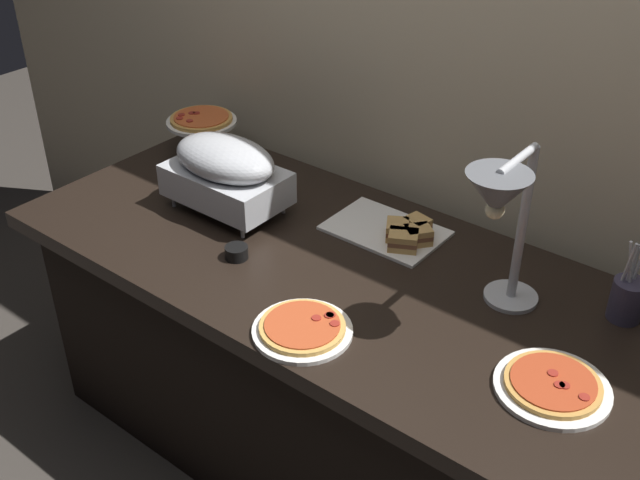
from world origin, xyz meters
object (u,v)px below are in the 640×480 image
sauce_cup_near (237,252)px  heat_lamp (501,206)px  pizza_plate_center (553,386)px  pizza_plate_raised_stand (202,124)px  sandwich_platter (398,232)px  chafing_dish (226,171)px  pizza_plate_front (303,329)px  utensil_holder (627,298)px

sauce_cup_near → heat_lamp: bearing=13.1°
sauce_cup_near → pizza_plate_center: bearing=3.2°
pizza_plate_center → pizza_plate_raised_stand: bearing=166.1°
sandwich_platter → sauce_cup_near: sandwich_platter is taller
chafing_dish → sauce_cup_near: 0.30m
pizza_plate_raised_stand → pizza_plate_center: bearing=-13.9°
chafing_dish → sauce_cup_near: chafing_dish is taller
pizza_plate_front → pizza_plate_raised_stand: (-0.91, 0.56, 0.10)m
sandwich_platter → pizza_plate_raised_stand: bearing=176.6°
sandwich_platter → utensil_holder: (0.65, 0.04, 0.04)m
chafing_dish → pizza_plate_front: 0.66m
pizza_plate_raised_stand → heat_lamp: bearing=-11.6°
pizza_plate_front → pizza_plate_raised_stand: 1.08m
sandwich_platter → utensil_holder: size_ratio=1.47×
heat_lamp → pizza_plate_front: 0.56m
pizza_plate_front → utensil_holder: 0.81m
pizza_plate_front → utensil_holder: utensil_holder is taller
chafing_dish → pizza_plate_front: size_ratio=1.48×
pizza_plate_front → sandwich_platter: size_ratio=0.74×
utensil_holder → sandwich_platter: bearing=-176.5°
heat_lamp → pizza_plate_front: (-0.33, -0.30, -0.33)m
pizza_plate_raised_stand → pizza_plate_front: bearing=-31.4°
pizza_plate_front → sandwich_platter: (-0.06, 0.51, 0.01)m
pizza_plate_center → utensil_holder: 0.36m
heat_lamp → pizza_plate_center: (0.23, -0.11, -0.33)m
chafing_dish → sandwich_platter: size_ratio=1.09×
heat_lamp → sandwich_platter: heat_lamp is taller
sauce_cup_near → chafing_dish: bearing=139.2°
sandwich_platter → heat_lamp: bearing=-27.6°
pizza_plate_front → pizza_plate_raised_stand: size_ratio=1.02×
pizza_plate_front → utensil_holder: size_ratio=1.08×
heat_lamp → sauce_cup_near: bearing=-166.9°
pizza_plate_center → sandwich_platter: 0.70m
sandwich_platter → sauce_cup_near: (-0.30, -0.37, -0.00)m
pizza_plate_raised_stand → sandwich_platter: 0.86m
pizza_plate_center → utensil_holder: utensil_holder is taller
heat_lamp → chafing_dish: bearing=178.8°
heat_lamp → sandwich_platter: 0.55m
pizza_plate_center → utensil_holder: (0.03, 0.36, 0.05)m
heat_lamp → pizza_plate_raised_stand: bearing=168.4°
chafing_dish → sauce_cup_near: (0.21, -0.18, -0.12)m
utensil_holder → heat_lamp: bearing=-136.2°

